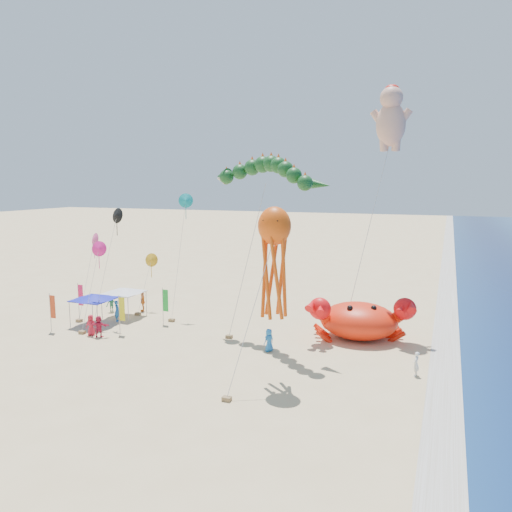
# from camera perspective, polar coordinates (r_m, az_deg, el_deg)

# --- Properties ---
(ground) EXTENTS (320.00, 320.00, 0.00)m
(ground) POSITION_cam_1_polar(r_m,az_deg,el_deg) (37.45, 1.78, -10.48)
(ground) COLOR #D1B784
(ground) RESTS_ON ground
(foam_strip) EXTENTS (320.00, 320.00, 0.00)m
(foam_strip) POSITION_cam_1_polar(r_m,az_deg,el_deg) (35.57, 20.77, -12.08)
(foam_strip) COLOR silver
(foam_strip) RESTS_ON ground
(crab_inflatable) EXTENTS (8.09, 6.70, 3.55)m
(crab_inflatable) POSITION_cam_1_polar(r_m,az_deg,el_deg) (39.88, 11.64, -7.11)
(crab_inflatable) COLOR red
(crab_inflatable) RESTS_ON ground
(dragon_kite) EXTENTS (10.76, 6.01, 13.74)m
(dragon_kite) POSITION_cam_1_polar(r_m,az_deg,el_deg) (37.68, 0.90, 9.06)
(dragon_kite) COLOR #113F18
(dragon_kite) RESTS_ON ground
(cherub_kite) EXTENTS (4.13, 4.54, 19.77)m
(cherub_kite) POSITION_cam_1_polar(r_m,az_deg,el_deg) (42.58, 15.16, 15.14)
(cherub_kite) COLOR #E1A389
(cherub_kite) RESTS_ON ground
(octopus_kite) EXTENTS (2.68, 4.97, 10.72)m
(octopus_kite) POSITION_cam_1_polar(r_m,az_deg,el_deg) (29.86, 2.09, 0.24)
(octopus_kite) COLOR #E64E0C
(octopus_kite) RESTS_ON ground
(canopy_blue) EXTENTS (3.41, 3.41, 2.71)m
(canopy_blue) POSITION_cam_1_polar(r_m,az_deg,el_deg) (44.85, -18.02, -4.46)
(canopy_blue) COLOR gray
(canopy_blue) RESTS_ON ground
(canopy_white) EXTENTS (3.35, 3.35, 2.71)m
(canopy_white) POSITION_cam_1_polar(r_m,az_deg,el_deg) (46.70, -14.87, -3.82)
(canopy_white) COLOR gray
(canopy_white) RESTS_ON ground
(feather_flags) EXTENTS (8.75, 5.24, 3.20)m
(feather_flags) POSITION_cam_1_polar(r_m,az_deg,el_deg) (44.00, -16.89, -5.23)
(feather_flags) COLOR gray
(feather_flags) RESTS_ON ground
(beachgoers) EXTENTS (28.56, 9.03, 1.89)m
(beachgoers) POSITION_cam_1_polar(r_m,az_deg,el_deg) (42.94, -12.75, -7.00)
(beachgoers) COLOR #246D49
(beachgoers) RESTS_ON ground
(small_kites) EXTENTS (9.06, 9.71, 11.18)m
(small_kites) POSITION_cam_1_polar(r_m,az_deg,el_deg) (45.31, -14.35, 1.51)
(small_kites) COLOR #C99116
(small_kites) RESTS_ON ground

